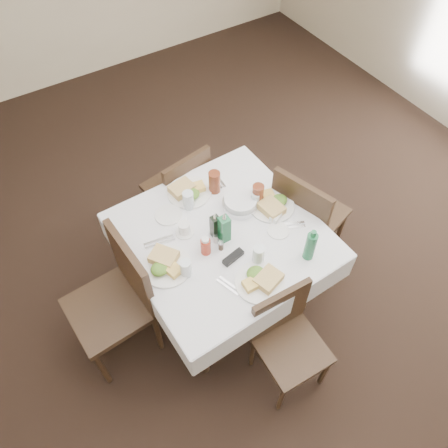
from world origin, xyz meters
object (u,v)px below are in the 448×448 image
at_px(bread_basket, 240,203).
at_px(chair_west, 120,295).
at_px(water_n, 188,200).
at_px(dining_table, 222,242).
at_px(oil_cruet_green, 224,228).
at_px(oil_cruet_dark, 215,226).
at_px(chair_south, 286,334).
at_px(water_s, 258,255).
at_px(water_w, 186,268).
at_px(chair_north, 181,187).
at_px(coffee_mug, 185,228).
at_px(chair_east, 305,214).
at_px(ketchup_bottle, 206,246).
at_px(water_e, 255,200).
at_px(green_bottle, 310,246).

bearing_deg(bread_basket, chair_west, -175.71).
height_order(water_n, bread_basket, water_n).
distance_m(dining_table, oil_cruet_green, 0.20).
distance_m(chair_west, oil_cruet_dark, 0.74).
height_order(chair_south, water_s, water_s).
relative_size(chair_west, water_n, 7.40).
xyz_separation_m(water_w, bread_basket, (0.56, 0.27, -0.03)).
xyz_separation_m(chair_north, bread_basket, (0.16, -0.59, 0.30)).
bearing_deg(chair_west, oil_cruet_green, -7.80).
relative_size(chair_west, oil_cruet_green, 3.87).
bearing_deg(oil_cruet_dark, chair_north, 81.01).
height_order(chair_north, oil_cruet_dark, oil_cruet_dark).
height_order(water_w, bread_basket, water_w).
distance_m(water_s, coffee_mug, 0.51).
relative_size(chair_south, water_n, 6.11).
bearing_deg(bread_basket, water_s, -109.60).
bearing_deg(coffee_mug, chair_south, -74.16).
bearing_deg(water_w, chair_east, 5.76).
bearing_deg(dining_table, ketchup_bottle, -158.31).
xyz_separation_m(dining_table, ketchup_bottle, (-0.16, -0.06, 0.15)).
relative_size(chair_south, oil_cruet_dark, 3.76).
xyz_separation_m(water_w, oil_cruet_green, (0.33, 0.10, 0.05)).
height_order(oil_cruet_green, ketchup_bottle, oil_cruet_green).
distance_m(chair_south, oil_cruet_dark, 0.80).
distance_m(water_e, oil_cruet_green, 0.35).
bearing_deg(chair_east, chair_south, -135.30).
bearing_deg(water_w, water_e, 19.14).
bearing_deg(water_n, chair_west, -158.84).
relative_size(chair_south, green_bottle, 3.29).
relative_size(chair_east, chair_west, 0.96).
distance_m(bread_basket, oil_cruet_dark, 0.29).
relative_size(water_n, oil_cruet_green, 0.52).
height_order(water_e, oil_cruet_green, oil_cruet_green).
xyz_separation_m(chair_west, water_w, (0.38, -0.20, 0.25)).
bearing_deg(water_w, chair_west, 152.81).
distance_m(water_n, water_w, 0.53).
bearing_deg(chair_east, water_n, 155.33).
bearing_deg(chair_north, ketchup_bottle, -106.33).
xyz_separation_m(ketchup_bottle, green_bottle, (0.51, -0.36, 0.05)).
relative_size(chair_east, water_n, 7.07).
distance_m(water_w, coffee_mug, 0.31).
height_order(chair_west, ketchup_bottle, chair_west).
distance_m(water_s, bread_basket, 0.45).
height_order(chair_west, water_s, chair_west).
height_order(water_s, oil_cruet_dark, oil_cruet_dark).
bearing_deg(water_n, green_bottle, -60.10).
distance_m(chair_east, oil_cruet_green, 0.77).
bearing_deg(chair_east, green_bottle, -130.24).
xyz_separation_m(water_s, ketchup_bottle, (-0.23, 0.23, -0.00)).
height_order(bread_basket, oil_cruet_dark, oil_cruet_dark).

